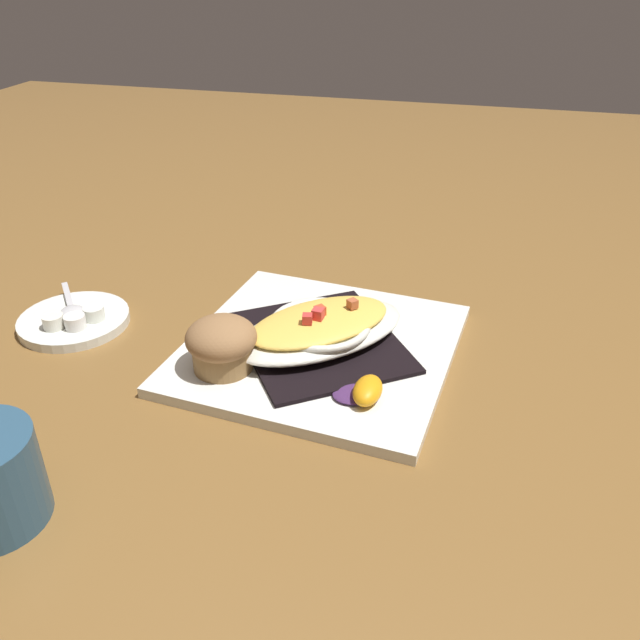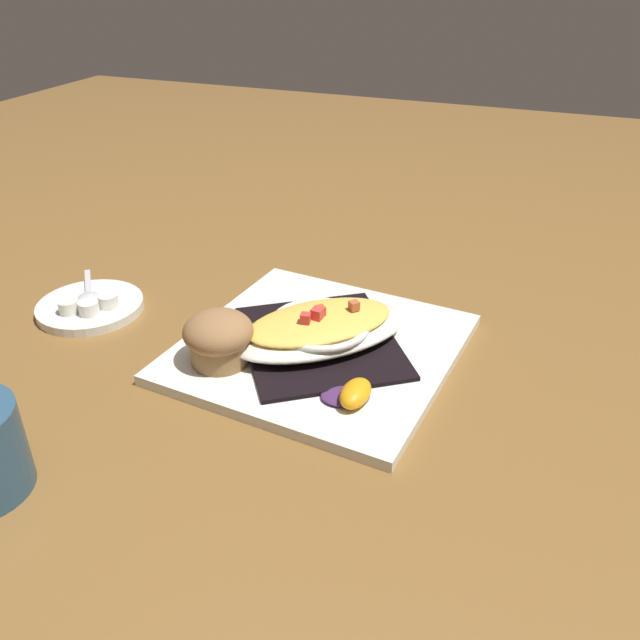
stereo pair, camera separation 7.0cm
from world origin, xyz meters
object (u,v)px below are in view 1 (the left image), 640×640
object	(u,v)px
spoon	(72,311)
creamer_cup_1	(75,322)
square_plate	(320,348)
orange_garnish	(365,391)
creamer_saucer	(74,320)
gratin_dish	(320,327)
creamer_cup_2	(94,313)
muffin	(222,343)
creamer_cup_0	(53,322)

from	to	relation	value
spoon	creamer_cup_1	world-z (taller)	creamer_cup_1
square_plate	orange_garnish	xyz separation A→B (m)	(-0.07, 0.08, 0.01)
orange_garnish	creamer_saucer	bearing A→B (deg)	-10.88
creamer_saucer	creamer_cup_1	distance (m)	0.03
gratin_dish	orange_garnish	distance (m)	0.11
creamer_cup_2	orange_garnish	bearing A→B (deg)	168.13
orange_garnish	creamer_saucer	world-z (taller)	orange_garnish
gratin_dish	creamer_cup_1	xyz separation A→B (m)	(0.28, 0.04, -0.01)
creamer_cup_1	square_plate	bearing A→B (deg)	-172.47
square_plate	spoon	distance (m)	0.30
gratin_dish	muffin	bearing A→B (deg)	39.24
spoon	creamer_cup_1	size ratio (longest dim) A/B	3.75
muffin	creamer_cup_1	distance (m)	0.20
creamer_saucer	creamer_cup_2	size ratio (longest dim) A/B	5.33
gratin_dish	creamer_cup_1	bearing A→B (deg)	7.53
gratin_dish	creamer_saucer	size ratio (longest dim) A/B	1.71
creamer_saucer	spoon	distance (m)	0.01
square_plate	orange_garnish	world-z (taller)	orange_garnish
muffin	spoon	size ratio (longest dim) A/B	0.81
creamer_cup_0	creamer_cup_1	world-z (taller)	same
square_plate	gratin_dish	xyz separation A→B (m)	(-0.00, 0.00, 0.03)
creamer_saucer	gratin_dish	bearing A→B (deg)	-177.17
creamer_saucer	creamer_cup_1	size ratio (longest dim) A/B	5.33
creamer_cup_0	creamer_cup_2	xyz separation A→B (m)	(-0.03, -0.03, 0.00)
square_plate	muffin	distance (m)	0.12
gratin_dish	muffin	distance (m)	0.11
square_plate	creamer_saucer	bearing A→B (deg)	2.84
creamer_cup_0	creamer_cup_2	world-z (taller)	same
square_plate	muffin	xyz separation A→B (m)	(0.09, 0.07, 0.04)
creamer_cup_1	creamer_cup_2	distance (m)	0.03
square_plate	spoon	bearing A→B (deg)	2.08
muffin	square_plate	bearing A→B (deg)	-140.75
creamer_saucer	creamer_cup_2	bearing A→B (deg)	-178.92
orange_garnish	creamer_saucer	xyz separation A→B (m)	(0.36, -0.07, -0.01)
orange_garnish	creamer_cup_1	distance (m)	0.35
orange_garnish	spoon	distance (m)	0.37
square_plate	muffin	world-z (taller)	muffin
gratin_dish	orange_garnish	world-z (taller)	gratin_dish
muffin	creamer_cup_0	world-z (taller)	muffin
muffin	orange_garnish	xyz separation A→B (m)	(-0.15, 0.02, -0.02)
muffin	spoon	xyz separation A→B (m)	(0.22, -0.06, -0.03)
orange_garnish	creamer_cup_2	xyz separation A→B (m)	(0.34, -0.07, -0.00)
muffin	spoon	bearing A→B (deg)	-15.26
creamer_cup_2	spoon	bearing A→B (deg)	-5.88
gratin_dish	creamer_cup_2	xyz separation A→B (m)	(0.27, 0.01, -0.01)
creamer_cup_1	creamer_saucer	bearing A→B (deg)	-50.48
muffin	creamer_cup_2	xyz separation A→B (m)	(0.18, -0.06, -0.02)
spoon	orange_garnish	bearing A→B (deg)	168.64
gratin_dish	creamer_cup_0	xyz separation A→B (m)	(0.30, 0.04, -0.01)
square_plate	creamer_cup_2	distance (m)	0.27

